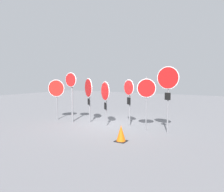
{
  "coord_description": "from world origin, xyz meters",
  "views": [
    {
      "loc": [
        5.36,
        -8.51,
        2.23
      ],
      "look_at": [
        0.33,
        0.0,
        1.37
      ],
      "focal_mm": 35.0,
      "sensor_mm": 36.0,
      "label": 1
    }
  ],
  "objects": [
    {
      "name": "stop_sign_4",
      "position": [
        1.04,
        0.3,
        1.56
      ],
      "size": [
        0.65,
        0.35,
        2.13
      ],
      "rotation": [
        0.0,
        0.0,
        -0.47
      ],
      "color": "slate",
      "rests_on": "ground"
    },
    {
      "name": "stop_sign_1",
      "position": [
        -1.86,
        -0.25,
        1.69
      ],
      "size": [
        0.72,
        0.16,
        2.46
      ],
      "rotation": [
        0.0,
        0.0,
        -0.06
      ],
      "color": "slate",
      "rests_on": "ground"
    },
    {
      "name": "stop_sign_6",
      "position": [
        2.88,
        0.01,
        1.98
      ],
      "size": [
        0.9,
        0.15,
        2.65
      ],
      "rotation": [
        0.0,
        0.0,
        -0.07
      ],
      "color": "slate",
      "rests_on": "ground"
    },
    {
      "name": "ground_plane",
      "position": [
        0.0,
        0.0,
        0.0
      ],
      "size": [
        40.0,
        40.0,
        0.0
      ],
      "primitive_type": "plane",
      "color": "slate"
    },
    {
      "name": "stop_sign_2",
      "position": [
        -1.04,
        0.07,
        1.57
      ],
      "size": [
        0.79,
        0.52,
        2.17
      ],
      "rotation": [
        0.0,
        0.0,
        -0.57
      ],
      "color": "slate",
      "rests_on": "ground"
    },
    {
      "name": "traffic_cone_0",
      "position": [
        1.85,
        -1.96,
        0.28
      ],
      "size": [
        0.39,
        0.39,
        0.57
      ],
      "color": "black",
      "rests_on": "ground"
    },
    {
      "name": "stop_sign_5",
      "position": [
        2.02,
        -0.08,
        1.67
      ],
      "size": [
        0.73,
        0.31,
        2.27
      ],
      "rotation": [
        0.0,
        0.0,
        0.37
      ],
      "color": "slate",
      "rests_on": "ground"
    },
    {
      "name": "stop_sign_0",
      "position": [
        -2.91,
        -0.22,
        1.51
      ],
      "size": [
        0.83,
        0.35,
        2.1
      ],
      "rotation": [
        0.0,
        0.0,
        0.37
      ],
      "color": "slate",
      "rests_on": "ground"
    },
    {
      "name": "stop_sign_3",
      "position": [
        0.08,
        -0.18,
        1.48
      ],
      "size": [
        0.73,
        0.5,
        2.03
      ],
      "rotation": [
        0.0,
        0.0,
        -0.59
      ],
      "color": "slate",
      "rests_on": "ground"
    }
  ]
}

